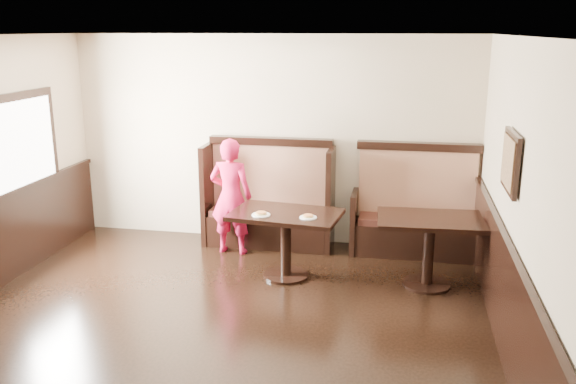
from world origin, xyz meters
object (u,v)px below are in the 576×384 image
(booth_main, at_px, (269,206))
(child, at_px, (231,196))
(table_neighbor, at_px, (429,235))
(booth_neighbor, at_px, (415,218))
(table_main, at_px, (286,228))

(booth_main, height_order, child, child)
(table_neighbor, relative_size, child, 0.79)
(booth_neighbor, relative_size, table_neighbor, 1.36)
(booth_neighbor, xyz_separation_m, table_main, (-1.50, -1.11, 0.13))
(booth_neighbor, bearing_deg, child, -169.54)
(child, bearing_deg, booth_main, -130.86)
(table_neighbor, bearing_deg, child, 162.99)
(table_main, relative_size, child, 0.88)
(booth_neighbor, height_order, child, child)
(booth_neighbor, bearing_deg, booth_main, 179.95)
(booth_neighbor, height_order, table_main, booth_neighbor)
(booth_neighbor, relative_size, child, 1.08)
(booth_main, height_order, table_neighbor, booth_main)
(booth_main, bearing_deg, table_neighbor, -27.05)
(booth_main, relative_size, table_neighbor, 1.45)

